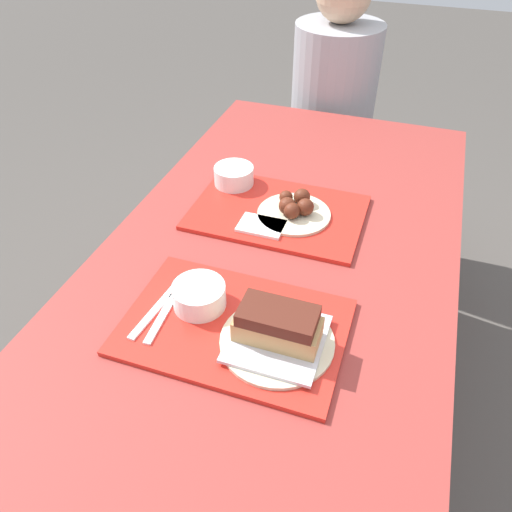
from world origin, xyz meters
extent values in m
plane|color=#4C4742|center=(0.00, 0.00, 0.00)|extent=(12.00, 12.00, 0.00)
cube|color=maroon|center=(0.00, 0.00, 0.74)|extent=(0.85, 1.78, 0.04)
cylinder|color=maroon|center=(-0.36, 0.81, 0.36)|extent=(0.07, 0.07, 0.72)
cylinder|color=maroon|center=(0.36, 0.81, 0.36)|extent=(0.07, 0.07, 0.72)
cube|color=maroon|center=(0.00, 1.11, 0.44)|extent=(0.80, 0.28, 0.04)
cylinder|color=maroon|center=(-0.34, 1.11, 0.21)|extent=(0.06, 0.06, 0.42)
cylinder|color=maroon|center=(0.34, 1.11, 0.21)|extent=(0.06, 0.06, 0.42)
cube|color=red|center=(-0.01, -0.21, 0.76)|extent=(0.45, 0.31, 0.01)
cube|color=red|center=(-0.05, 0.21, 0.76)|extent=(0.45, 0.31, 0.01)
cylinder|color=white|center=(-0.10, -0.18, 0.79)|extent=(0.11, 0.11, 0.05)
cylinder|color=beige|center=(-0.10, -0.18, 0.81)|extent=(0.10, 0.10, 0.01)
cylinder|color=beige|center=(0.09, -0.23, 0.77)|extent=(0.23, 0.23, 0.01)
cube|color=silver|center=(0.09, -0.23, 0.78)|extent=(0.18, 0.18, 0.01)
cube|color=tan|center=(0.09, -0.23, 0.81)|extent=(0.16, 0.08, 0.05)
cube|color=#4C1E14|center=(0.09, -0.23, 0.84)|extent=(0.15, 0.08, 0.03)
cube|color=white|center=(-0.18, -0.23, 0.77)|extent=(0.03, 0.17, 0.00)
cube|color=white|center=(-0.16, -0.23, 0.77)|extent=(0.03, 0.17, 0.00)
cube|color=#A59E93|center=(0.00, -0.14, 0.77)|extent=(0.04, 0.03, 0.01)
cylinder|color=white|center=(-0.21, 0.30, 0.79)|extent=(0.11, 0.11, 0.05)
cylinder|color=beige|center=(-0.21, 0.30, 0.81)|extent=(0.10, 0.10, 0.01)
cylinder|color=beige|center=(0.00, 0.20, 0.77)|extent=(0.19, 0.19, 0.01)
sphere|color=#562314|center=(0.03, 0.20, 0.80)|extent=(0.05, 0.05, 0.05)
sphere|color=#562314|center=(0.01, 0.25, 0.80)|extent=(0.04, 0.04, 0.04)
sphere|color=#562314|center=(-0.03, 0.24, 0.79)|extent=(0.04, 0.04, 0.04)
sphere|color=#562314|center=(-0.02, 0.19, 0.80)|extent=(0.05, 0.05, 0.05)
sphere|color=#562314|center=(0.00, 0.18, 0.80)|extent=(0.04, 0.04, 0.04)
cube|color=white|center=(-0.06, 0.12, 0.77)|extent=(0.12, 0.08, 0.01)
cylinder|color=#9E9EA3|center=(-0.09, 1.11, 0.73)|extent=(0.34, 0.34, 0.55)
camera|label=1|loc=(0.26, -0.85, 1.53)|focal=35.00mm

